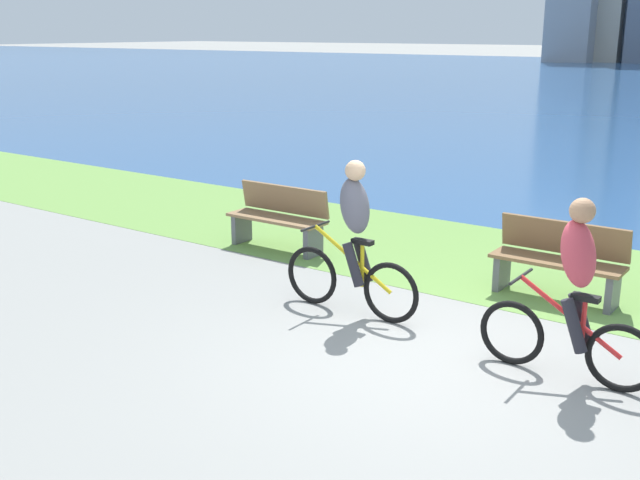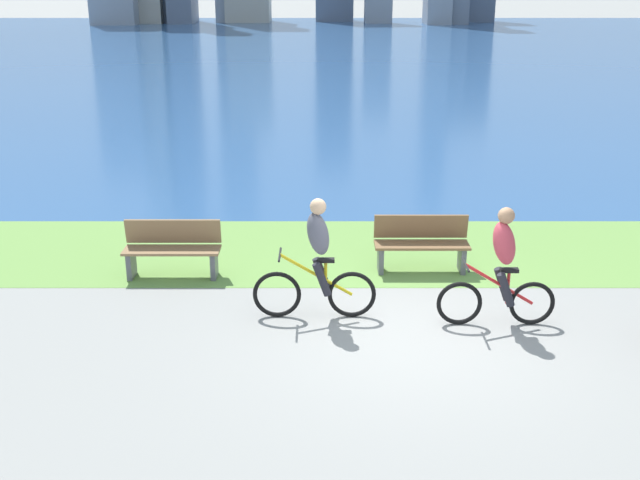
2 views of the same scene
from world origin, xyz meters
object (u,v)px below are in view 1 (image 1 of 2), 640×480
at_px(cyclist_trailing, 573,291).
at_px(bench_far_along_path, 558,261).
at_px(bench_near_path, 279,218).
at_px(cyclist_lead, 353,240).

relative_size(cyclist_trailing, bench_far_along_path, 1.11).
height_order(cyclist_trailing, bench_far_along_path, cyclist_trailing).
relative_size(cyclist_trailing, bench_near_path, 1.11).
xyz_separation_m(cyclist_trailing, bench_far_along_path, (-0.79, 2.06, -0.38)).
relative_size(bench_near_path, bench_far_along_path, 1.00).
distance_m(cyclist_lead, bench_near_path, 2.78).
height_order(cyclist_lead, bench_far_along_path, cyclist_lead).
bearing_deg(bench_far_along_path, bench_near_path, -176.33).
bearing_deg(bench_near_path, bench_far_along_path, 3.67).
distance_m(bench_near_path, bench_far_along_path, 3.94).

